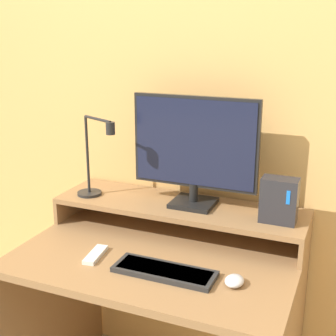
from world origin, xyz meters
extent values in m
cube|color=#E5AD60|center=(0.00, 0.77, 1.25)|extent=(6.00, 0.05, 2.50)
cube|color=olive|center=(0.00, 0.37, 0.76)|extent=(1.07, 0.74, 0.03)
cube|color=olive|center=(-0.52, 0.37, 0.37)|extent=(0.03, 0.74, 0.75)
cube|color=olive|center=(-0.53, 0.59, 0.83)|extent=(0.02, 0.31, 0.10)
cube|color=olive|center=(0.53, 0.59, 0.83)|extent=(0.02, 0.31, 0.10)
cube|color=olive|center=(0.00, 0.59, 0.89)|extent=(1.07, 0.31, 0.02)
cube|color=black|center=(0.06, 0.60, 0.91)|extent=(0.18, 0.17, 0.02)
cylinder|color=black|center=(0.06, 0.60, 0.95)|extent=(0.04, 0.04, 0.08)
cube|color=black|center=(0.06, 0.60, 1.17)|extent=(0.53, 0.02, 0.38)
cube|color=#191E38|center=(0.06, 0.59, 1.17)|extent=(0.50, 0.01, 0.35)
cylinder|color=black|center=(-0.41, 0.54, 0.90)|extent=(0.11, 0.11, 0.01)
cylinder|color=black|center=(-0.41, 0.54, 1.08)|extent=(0.01, 0.01, 0.34)
cylinder|color=black|center=(-0.33, 0.50, 1.25)|extent=(0.17, 0.08, 0.01)
cylinder|color=black|center=(-0.25, 0.47, 1.23)|extent=(0.04, 0.04, 0.05)
cube|color=#28282D|center=(0.42, 0.56, 0.99)|extent=(0.14, 0.08, 0.18)
cube|color=#1972F2|center=(0.46, 0.52, 1.02)|extent=(0.01, 0.00, 0.05)
cube|color=#282828|center=(0.09, 0.22, 0.79)|extent=(0.37, 0.13, 0.02)
cube|color=black|center=(0.09, 0.22, 0.79)|extent=(0.34, 0.10, 0.01)
ellipsoid|color=silver|center=(0.34, 0.24, 0.79)|extent=(0.06, 0.08, 0.03)
cube|color=white|center=(-0.21, 0.24, 0.79)|extent=(0.07, 0.15, 0.02)
camera|label=1|loc=(0.67, -1.14, 1.61)|focal=50.00mm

